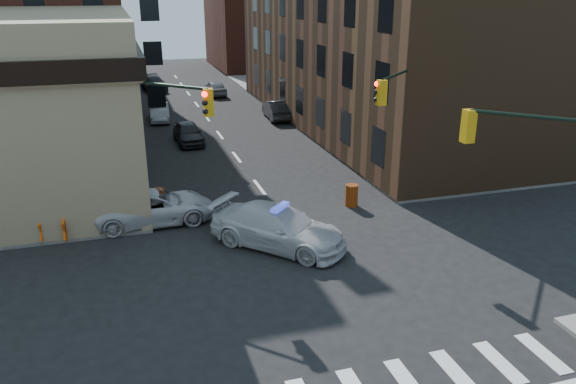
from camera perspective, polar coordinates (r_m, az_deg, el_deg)
ground at (r=21.87m, az=3.53°, el=-7.97°), size 140.00×140.00×0.00m
sidewalk_ne at (r=59.80m, az=13.61°, el=9.72°), size 34.00×54.50×0.15m
commercial_row_ne at (r=45.27m, az=9.60°, el=15.68°), size 14.00×34.00×14.00m
filler_nw at (r=80.60m, az=-24.44°, el=16.79°), size 20.00×18.00×16.00m
filler_ne at (r=78.97m, az=-1.56°, el=16.98°), size 16.00×16.00×12.00m
signal_pole_nw at (r=24.15m, az=-13.99°, el=5.27°), size 3.58×3.67×8.00m
signal_pole_ne at (r=27.27m, az=11.44°, el=7.13°), size 3.67×3.58×8.00m
tree_ne_near at (r=46.82m, az=1.23°, el=11.76°), size 3.00×3.00×4.85m
tree_ne_far at (r=54.42m, az=-1.43°, el=12.92°), size 3.00×3.00×4.85m
police_car at (r=23.42m, az=-1.01°, el=-3.61°), size 5.88×5.89×1.72m
pickup at (r=26.53m, az=-13.42°, el=-1.49°), size 5.62×2.78×1.53m
parked_car_wnear at (r=39.80m, az=-10.11°, el=5.93°), size 1.93×4.43×1.49m
parked_car_wfar at (r=47.23m, az=-12.91°, el=7.89°), size 1.73×4.31×1.39m
parked_car_wdeep at (r=61.58m, az=-13.47°, el=10.66°), size 2.80×5.43×1.51m
parked_car_enear at (r=46.73m, az=-1.15°, el=8.37°), size 1.94×4.84×1.57m
parked_car_efar at (r=57.84m, az=-7.41°, el=10.45°), size 1.90×4.44×1.49m
pedestrian_a at (r=25.84m, az=-21.07°, el=-1.98°), size 0.87×0.75×2.01m
barrel_road at (r=28.01m, az=6.48°, el=-0.34°), size 0.75×0.75×1.11m
barrel_bank at (r=27.86m, az=-12.98°, el=-0.82°), size 0.65×0.65×1.15m
barricade_nw_a at (r=26.68m, az=-21.09°, el=-2.67°), size 1.19×0.76×0.82m
barricade_nw_b at (r=25.83m, az=-22.64°, el=-3.48°), size 1.36×0.85×0.95m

